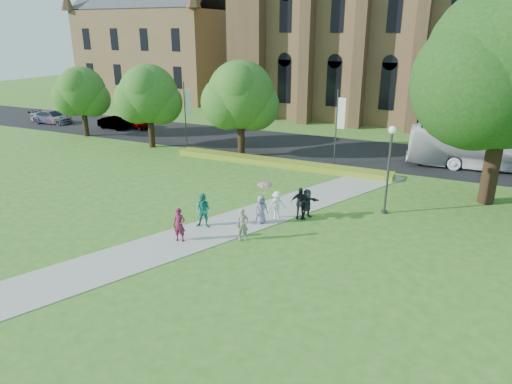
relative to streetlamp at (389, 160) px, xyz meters
The scene contains 25 objects.
ground 10.46m from the streetlamp, 139.09° to the right, with size 160.00×160.00×0.00m, color #317222.
road 15.79m from the streetlamp, 119.05° to the left, with size 160.00×10.00×0.02m, color black.
footpath 9.86m from the streetlamp, 143.75° to the right, with size 3.20×30.00×0.04m, color #B2B2A8.
flower_hedge 12.02m from the streetlamp, 144.81° to the left, with size 18.00×1.40×0.45m, color gold.
cathedral 34.70m from the streetlamp, 85.70° to the left, with size 52.60×18.25×28.00m.
building_west 54.93m from the streetlamp, 139.46° to the left, with size 22.00×14.00×18.30m.
streetlamp is the anchor object (origin of this frame).
large_tree 8.73m from the streetlamp, 39.29° to the left, with size 9.60×9.60×13.20m.
street_tree_0 23.77m from the streetlamp, 161.57° to the left, with size 5.20×5.20×7.50m.
street_tree_1 15.81m from the streetlamp, 149.35° to the left, with size 5.60×5.60×8.05m.
street_tree_2 32.65m from the streetlamp, 164.90° to the left, with size 4.80×4.80×6.95m.
banner_pole_0 10.23m from the streetlamp, 121.76° to the left, with size 0.70×0.10×6.00m.
banner_pole_1 21.25m from the streetlamp, 155.83° to the left, with size 0.70×0.10×6.00m.
tour_coach 13.81m from the streetlamp, 66.75° to the left, with size 2.73×11.66×3.25m, color white.
car_0 32.33m from the streetlamp, 154.75° to the left, with size 1.54×3.82×1.30m, color gray.
car_1 33.71m from the streetlamp, 158.36° to the left, with size 1.38×3.96×1.30m, color gray.
car_2 41.86m from the streetlamp, 163.50° to the left, with size 2.01×4.96×1.44m, color gray.
pedestrian_0 12.41m from the streetlamp, 136.73° to the right, with size 0.64×0.42×1.76m, color maroon.
pedestrian_1 10.95m from the streetlamp, 143.80° to the right, with size 0.93×0.73×1.92m, color #19816B.
pedestrian_2 6.94m from the streetlamp, 147.91° to the right, with size 1.04×0.60×1.61m, color white.
pedestrian_3 5.70m from the streetlamp, 145.66° to the right, with size 1.08×0.45×1.85m, color black.
pedestrian_4 7.90m from the streetlamp, 143.35° to the right, with size 0.79×0.51×1.61m, color gray.
pedestrian_5 5.33m from the streetlamp, 146.09° to the right, with size 1.60×0.51×1.72m, color #2A2B33.
pedestrian_6 9.44m from the streetlamp, 131.13° to the right, with size 0.61×0.40×1.68m, color gray.
parasol 7.42m from the streetlamp, 143.13° to the right, with size 0.82×0.82×0.72m, color pink.
Camera 1 is at (11.11, -19.55, 10.30)m, focal length 32.00 mm.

